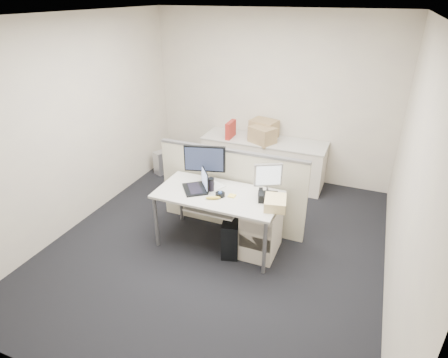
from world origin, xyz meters
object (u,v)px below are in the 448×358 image
at_px(desk, 218,198).
at_px(monitor_main, 205,165).
at_px(desk_phone, 268,197).
at_px(laptop, 194,180).

bearing_deg(desk, monitor_main, 144.25).
distance_m(monitor_main, desk_phone, 0.88).
bearing_deg(desk, desk_phone, 7.59).
distance_m(desk, monitor_main, 0.44).
distance_m(desk, laptop, 0.36).
bearing_deg(laptop, monitor_main, 128.76).
height_order(laptop, desk_phone, laptop).
bearing_deg(monitor_main, desk_phone, -21.90).
relative_size(monitor_main, desk_phone, 2.21).
xyz_separation_m(desk, desk_phone, (0.60, 0.08, 0.10)).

